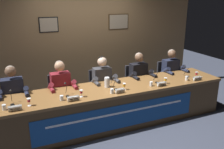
# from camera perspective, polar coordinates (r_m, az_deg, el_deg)

# --- Properties ---
(ground_plane) EXTENTS (12.00, 12.00, 0.00)m
(ground_plane) POSITION_cam_1_polar(r_m,az_deg,el_deg) (4.87, 0.00, -11.21)
(ground_plane) COLOR #383D4C
(wall_back_panelled) EXTENTS (5.76, 0.14, 2.60)m
(wall_back_panelled) POSITION_cam_1_polar(r_m,az_deg,el_deg) (5.82, -6.21, 7.14)
(wall_back_panelled) COLOR #937047
(wall_back_panelled) RESTS_ON ground_plane
(conference_table) EXTENTS (4.56, 0.89, 0.74)m
(conference_table) POSITION_cam_1_polar(r_m,az_deg,el_deg) (4.54, 0.64, -6.07)
(conference_table) COLOR brown
(conference_table) RESTS_ON ground_plane
(chair_far_left) EXTENTS (0.44, 0.45, 0.90)m
(chair_far_left) POSITION_cam_1_polar(r_m,az_deg,el_deg) (4.92, -21.75, -6.61)
(chair_far_left) COLOR black
(chair_far_left) RESTS_ON ground_plane
(panelist_far_left) EXTENTS (0.51, 0.48, 1.23)m
(panelist_far_left) POSITION_cam_1_polar(r_m,az_deg,el_deg) (4.63, -22.01, -4.43)
(panelist_far_left) COLOR black
(panelist_far_left) RESTS_ON ground_plane
(nameplate_far_left) EXTENTS (0.20, 0.06, 0.08)m
(nameplate_far_left) POSITION_cam_1_polar(r_m,az_deg,el_deg) (3.91, -21.72, -7.35)
(nameplate_far_left) COLOR white
(nameplate_far_left) RESTS_ON conference_table
(juice_glass_far_left) EXTENTS (0.06, 0.06, 0.12)m
(juice_glass_far_left) POSITION_cam_1_polar(r_m,az_deg,el_deg) (3.99, -18.85, -5.81)
(juice_glass_far_left) COLOR white
(juice_glass_far_left) RESTS_ON conference_table
(water_cup_far_left) EXTENTS (0.06, 0.06, 0.08)m
(water_cup_far_left) POSITION_cam_1_polar(r_m,az_deg,el_deg) (4.00, -23.88, -7.08)
(water_cup_far_left) COLOR silver
(water_cup_far_left) RESTS_ON conference_table
(microphone_far_left) EXTENTS (0.06, 0.17, 0.22)m
(microphone_far_left) POSITION_cam_1_polar(r_m,az_deg,el_deg) (4.14, -22.37, -5.51)
(microphone_far_left) COLOR black
(microphone_far_left) RESTS_ON conference_table
(chair_left) EXTENTS (0.44, 0.45, 0.90)m
(chair_left) POSITION_cam_1_polar(r_m,az_deg,el_deg) (5.00, -11.97, -5.31)
(chair_left) COLOR black
(chair_left) RESTS_ON ground_plane
(panelist_left) EXTENTS (0.51, 0.48, 1.23)m
(panelist_left) POSITION_cam_1_polar(r_m,az_deg,el_deg) (4.71, -11.66, -3.09)
(panelist_left) COLOR black
(panelist_left) RESTS_ON ground_plane
(nameplate_left) EXTENTS (0.19, 0.06, 0.08)m
(nameplate_left) POSITION_cam_1_polar(r_m,az_deg,el_deg) (4.02, -8.98, -5.57)
(nameplate_left) COLOR white
(nameplate_left) RESTS_ON conference_table
(juice_glass_left) EXTENTS (0.06, 0.06, 0.12)m
(juice_glass_left) POSITION_cam_1_polar(r_m,az_deg,el_deg) (4.13, -7.20, -4.11)
(juice_glass_left) COLOR white
(juice_glass_left) RESTS_ON conference_table
(water_cup_left) EXTENTS (0.06, 0.06, 0.08)m
(water_cup_left) POSITION_cam_1_polar(r_m,az_deg,el_deg) (4.07, -11.69, -5.46)
(water_cup_left) COLOR silver
(water_cup_left) RESTS_ON conference_table
(microphone_left) EXTENTS (0.06, 0.17, 0.22)m
(microphone_left) POSITION_cam_1_polar(r_m,az_deg,el_deg) (4.21, -10.52, -4.02)
(microphone_left) COLOR black
(microphone_left) RESTS_ON conference_table
(chair_center) EXTENTS (0.44, 0.45, 0.90)m
(chair_center) POSITION_cam_1_polar(r_m,az_deg,el_deg) (5.21, -2.78, -3.94)
(chair_center) COLOR black
(chair_center) RESTS_ON ground_plane
(panelist_center) EXTENTS (0.51, 0.48, 1.23)m
(panelist_center) POSITION_cam_1_polar(r_m,az_deg,el_deg) (4.94, -2.00, -1.74)
(panelist_center) COLOR black
(panelist_center) RESTS_ON ground_plane
(nameplate_center) EXTENTS (0.16, 0.06, 0.08)m
(nameplate_center) POSITION_cam_1_polar(r_m,az_deg,el_deg) (4.28, 1.90, -3.85)
(nameplate_center) COLOR white
(nameplate_center) RESTS_ON conference_table
(juice_glass_center) EXTENTS (0.06, 0.06, 0.12)m
(juice_glass_center) POSITION_cam_1_polar(r_m,az_deg,el_deg) (4.42, 2.86, -2.54)
(juice_glass_center) COLOR white
(juice_glass_center) RESTS_ON conference_table
(water_cup_center) EXTENTS (0.06, 0.06, 0.08)m
(water_cup_center) POSITION_cam_1_polar(r_m,az_deg,el_deg) (4.27, -0.02, -3.95)
(water_cup_center) COLOR silver
(water_cup_center) RESTS_ON conference_table
(microphone_center) EXTENTS (0.06, 0.17, 0.22)m
(microphone_center) POSITION_cam_1_polar(r_m,az_deg,el_deg) (4.45, 0.65, -2.53)
(microphone_center) COLOR black
(microphone_center) RESTS_ON conference_table
(chair_right) EXTENTS (0.44, 0.45, 0.90)m
(chair_right) POSITION_cam_1_polar(r_m,az_deg,el_deg) (5.55, 5.45, -2.63)
(chair_right) COLOR black
(chair_right) RESTS_ON ground_plane
(panelist_right) EXTENTS (0.51, 0.48, 1.23)m
(panelist_right) POSITION_cam_1_polar(r_m,az_deg,el_deg) (5.30, 6.58, -0.50)
(panelist_right) COLOR black
(panelist_right) RESTS_ON ground_plane
(nameplate_right) EXTENTS (0.19, 0.06, 0.08)m
(nameplate_right) POSITION_cam_1_polar(r_m,az_deg,el_deg) (4.70, 11.56, -2.22)
(nameplate_right) COLOR white
(nameplate_right) RESTS_ON conference_table
(juice_glass_right) EXTENTS (0.06, 0.06, 0.12)m
(juice_glass_right) POSITION_cam_1_polar(r_m,az_deg,el_deg) (4.82, 12.39, -1.18)
(juice_glass_right) COLOR white
(juice_glass_right) RESTS_ON conference_table
(water_cup_right) EXTENTS (0.06, 0.06, 0.08)m
(water_cup_right) POSITION_cam_1_polar(r_m,az_deg,el_deg) (4.67, 9.12, -2.23)
(water_cup_right) COLOR silver
(water_cup_right) RESTS_ON conference_table
(microphone_right) EXTENTS (0.06, 0.17, 0.22)m
(microphone_right) POSITION_cam_1_polar(r_m,az_deg,el_deg) (4.87, 10.19, -1.00)
(microphone_right) COLOR black
(microphone_right) RESTS_ON conference_table
(chair_far_right) EXTENTS (0.44, 0.45, 0.90)m
(chair_far_right) POSITION_cam_1_polar(r_m,az_deg,el_deg) (6.00, 12.59, -1.44)
(chair_far_right) COLOR black
(chair_far_right) RESTS_ON ground_plane
(panelist_far_right) EXTENTS (0.51, 0.48, 1.23)m
(panelist_far_right) POSITION_cam_1_polar(r_m,az_deg,el_deg) (5.76, 13.92, 0.57)
(panelist_far_right) COLOR black
(panelist_far_right) RESTS_ON ground_plane
(nameplate_far_right) EXTENTS (0.20, 0.06, 0.08)m
(nameplate_far_right) POSITION_cam_1_polar(r_m,az_deg,el_deg) (5.22, 19.35, -0.88)
(nameplate_far_right) COLOR white
(nameplate_far_right) RESTS_ON conference_table
(juice_glass_far_right) EXTENTS (0.06, 0.06, 0.12)m
(juice_glass_far_right) POSITION_cam_1_polar(r_m,az_deg,el_deg) (5.37, 19.14, 0.17)
(juice_glass_far_right) COLOR white
(juice_glass_far_right) RESTS_ON conference_table
(water_cup_far_right) EXTENTS (0.06, 0.06, 0.08)m
(water_cup_far_right) POSITION_cam_1_polar(r_m,az_deg,el_deg) (5.16, 17.04, -0.88)
(water_cup_far_right) COLOR silver
(water_cup_far_right) RESTS_ON conference_table
(microphone_far_right) EXTENTS (0.06, 0.17, 0.22)m
(microphone_far_right) POSITION_cam_1_polar(r_m,az_deg,el_deg) (5.38, 17.03, 0.29)
(microphone_far_right) COLOR black
(microphone_far_right) RESTS_ON conference_table
(water_pitcher_central) EXTENTS (0.15, 0.10, 0.21)m
(water_pitcher_central) POSITION_cam_1_polar(r_m,az_deg,el_deg) (4.54, -1.14, -1.82)
(water_pitcher_central) COLOR silver
(water_pitcher_central) RESTS_ON conference_table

